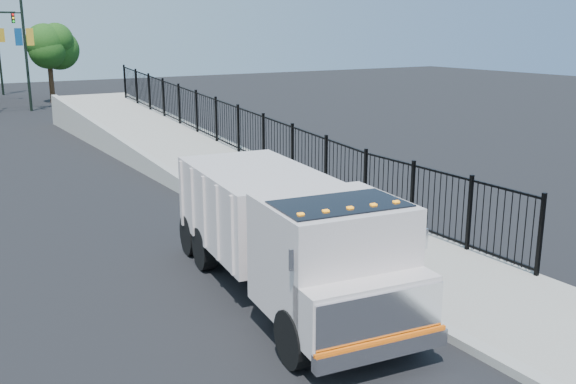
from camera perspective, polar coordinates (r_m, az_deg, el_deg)
ground at (r=13.99m, az=5.48°, el=-8.09°), size 120.00×120.00×0.00m
sidewalk at (r=13.85m, az=17.03°, el=-8.64°), size 3.55×12.00×0.12m
curb at (r=12.56m, az=11.08°, el=-10.61°), size 0.30×12.00×0.16m
ramp at (r=28.60m, az=-10.62°, el=3.36°), size 3.95×24.06×3.19m
iron_fence at (r=25.41m, az=-4.42°, el=4.27°), size 0.10×28.00×1.80m
truck at (r=12.75m, az=-0.12°, el=-3.42°), size 3.25×7.66×2.54m
worker at (r=13.37m, az=10.40°, el=-4.96°), size 0.61×0.72×1.67m
debris at (r=16.06m, az=6.92°, el=-4.48°), size 0.40×0.40×0.10m
light_pole_1 at (r=45.91m, az=-22.72°, el=12.05°), size 3.77×0.22×8.00m
tree_1 at (r=50.75m, az=-20.53°, el=11.90°), size 2.73×2.73×5.37m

